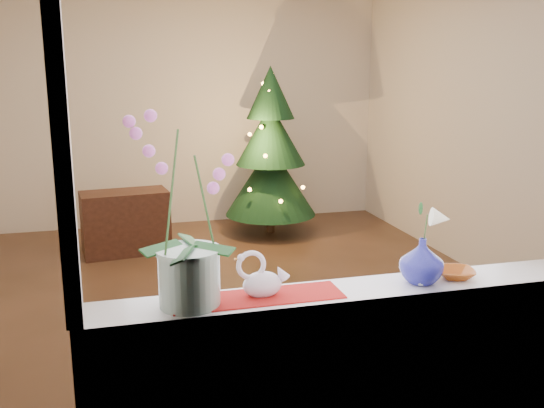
% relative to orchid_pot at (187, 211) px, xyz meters
% --- Properties ---
extents(ground, '(5.00, 5.00, 0.00)m').
position_rel_orchid_pot_xyz_m(ground, '(0.65, 2.37, -1.30)').
color(ground, '#362316').
rests_on(ground, ground).
extents(wall_back, '(4.50, 0.10, 2.70)m').
position_rel_orchid_pot_xyz_m(wall_back, '(0.65, 4.87, 0.05)').
color(wall_back, beige).
rests_on(wall_back, ground).
extents(wall_front, '(4.50, 0.10, 2.70)m').
position_rel_orchid_pot_xyz_m(wall_front, '(0.65, -0.13, 0.05)').
color(wall_front, beige).
rests_on(wall_front, ground).
extents(wall_right, '(0.10, 5.00, 2.70)m').
position_rel_orchid_pot_xyz_m(wall_right, '(2.90, 2.37, 0.05)').
color(wall_right, beige).
rests_on(wall_right, ground).
extents(window_apron, '(2.20, 0.08, 0.88)m').
position_rel_orchid_pot_xyz_m(window_apron, '(0.65, -0.09, -0.86)').
color(window_apron, white).
rests_on(window_apron, ground).
extents(windowsill, '(2.20, 0.26, 0.04)m').
position_rel_orchid_pot_xyz_m(windowsill, '(0.65, 0.00, -0.40)').
color(windowsill, white).
rests_on(windowsill, window_apron).
extents(window_frame, '(2.22, 0.06, 1.60)m').
position_rel_orchid_pot_xyz_m(window_frame, '(0.65, -0.10, 0.40)').
color(window_frame, white).
rests_on(window_frame, windowsill).
extents(runner, '(0.70, 0.20, 0.01)m').
position_rel_orchid_pot_xyz_m(runner, '(0.27, 0.00, -0.38)').
color(runner, maroon).
rests_on(runner, windowsill).
extents(orchid_pot, '(0.30, 0.30, 0.76)m').
position_rel_orchid_pot_xyz_m(orchid_pot, '(0.00, 0.00, 0.00)').
color(orchid_pot, beige).
rests_on(orchid_pot, windowsill).
extents(swan, '(0.23, 0.13, 0.19)m').
position_rel_orchid_pot_xyz_m(swan, '(0.30, 0.01, -0.29)').
color(swan, silver).
rests_on(swan, windowsill).
extents(blue_vase, '(0.24, 0.24, 0.23)m').
position_rel_orchid_pot_xyz_m(blue_vase, '(1.00, -0.01, -0.27)').
color(blue_vase, navy).
rests_on(blue_vase, windowsill).
extents(lily, '(0.13, 0.07, 0.17)m').
position_rel_orchid_pot_xyz_m(lily, '(1.00, -0.01, -0.07)').
color(lily, white).
rests_on(lily, blue_vase).
extents(paperweight, '(0.10, 0.10, 0.08)m').
position_rel_orchid_pot_xyz_m(paperweight, '(0.98, -0.04, -0.34)').
color(paperweight, silver).
rests_on(paperweight, windowsill).
extents(amber_dish, '(0.18, 0.18, 0.04)m').
position_rel_orchid_pot_xyz_m(amber_dish, '(1.18, 0.01, -0.36)').
color(amber_dish, '#914210').
rests_on(amber_dish, windowsill).
extents(xmas_tree, '(1.02, 1.02, 1.85)m').
position_rel_orchid_pot_xyz_m(xmas_tree, '(1.44, 4.16, -0.38)').
color(xmas_tree, black).
rests_on(xmas_tree, ground).
extents(side_table, '(0.88, 0.51, 0.63)m').
position_rel_orchid_pot_xyz_m(side_table, '(-0.16, 3.79, -0.99)').
color(side_table, black).
rests_on(side_table, ground).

